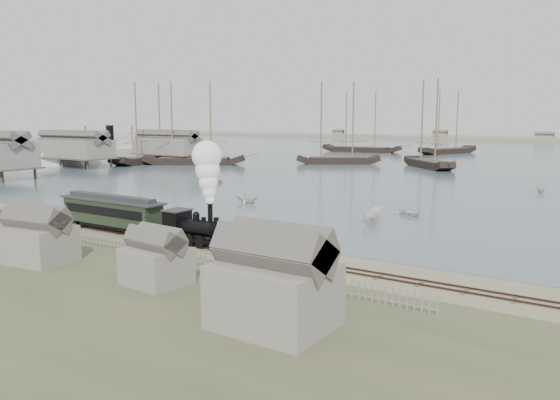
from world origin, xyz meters
The scene contains 25 objects.
ground centered at (0.00, 0.00, 0.00)m, with size 600.00×600.00×0.00m, color gray.
harbor_water centered at (0.00, 170.00, 0.03)m, with size 600.00×336.00×0.06m, color #40535C.
rail_track centered at (0.00, -2.00, 0.04)m, with size 120.00×1.80×0.16m.
picket_fence_west centered at (-6.50, -7.00, 0.00)m, with size 19.00×0.10×1.20m, color slate, non-canonical shape.
picket_fence_east centered at (12.50, -7.50, 0.00)m, with size 15.00×0.10×1.20m, color slate, non-canonical shape.
shed_left centered at (-10.00, -13.00, 0.00)m, with size 5.00×4.00×4.10m, color slate, non-canonical shape.
shed_mid centered at (2.00, -12.00, 0.00)m, with size 4.00×3.50×3.60m, color slate, non-canonical shape.
shed_right centered at (13.00, -14.00, 0.00)m, with size 6.00×5.00×5.10m, color slate, non-canonical shape.
western_wharf centered at (-76.00, 40.00, 4.06)m, with size 36.00×56.00×8.00m, color slate, non-canonical shape.
locomotive centered at (-2.48, -2.00, 4.13)m, with size 7.18×2.68×8.95m.
passenger_coach centered at (-14.61, -2.00, 2.00)m, with size 12.98×2.50×3.15m.
beached_dinghy centered at (-14.15, 1.28, 0.42)m, with size 4.10×2.93×0.85m, color silver.
steamship centered at (-89.00, 59.17, 4.71)m, with size 42.52×7.09×9.30m, color silver, non-canonical shape.
rowboat_0 centered at (-24.71, 11.74, 0.50)m, with size 4.23×3.02×0.88m, color silver.
rowboat_1 centered at (-14.22, 19.83, 0.89)m, with size 3.15×2.72×1.66m, color silver.
rowboat_2 centered at (5.12, 16.69, 0.83)m, with size 3.98×1.50×1.54m, color silver.
rowboat_3 centered at (7.03, 23.05, 0.42)m, with size 3.43×2.45×0.71m, color silver.
rowboat_6 centered at (-33.13, 35.14, 0.44)m, with size 3.71×2.65×0.77m, color silver.
rowboat_7 centered at (16.67, 52.77, 0.86)m, with size 3.06×2.64×1.61m, color silver.
schooner_0 centered at (-61.40, 61.37, 10.06)m, with size 24.37×5.62×20.00m, color black, non-canonical shape.
schooner_1 centered at (-33.06, 82.24, 10.06)m, with size 20.20×4.66×20.00m, color black, non-canonical shape.
schooner_2 centered at (-11.10, 83.94, 10.06)m, with size 19.29×4.45×20.00m, color black, non-canonical shape.
schooner_6 centered at (-48.66, 128.96, 10.06)m, with size 26.31×6.07×20.00m, color black, non-canonical shape.
schooner_7 centered at (-22.31, 136.62, 10.06)m, with size 23.31×5.38×20.00m, color black, non-canonical shape.
schooner_10 centered at (-74.23, 58.60, 10.06)m, with size 24.36×5.62×20.00m, color black, non-canonical shape.
Camera 1 is at (28.79, -37.33, 11.18)m, focal length 35.00 mm.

